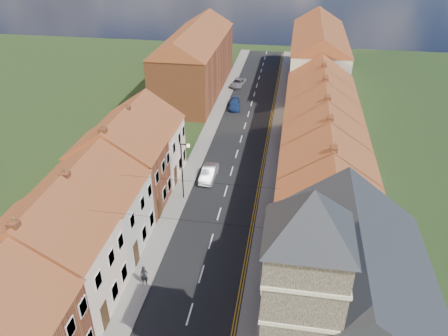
{
  "coord_description": "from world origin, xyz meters",
  "views": [
    {
      "loc": [
        5.85,
        -14.61,
        24.26
      ],
      "look_at": [
        0.04,
        20.61,
        3.5
      ],
      "focal_mm": 35.0,
      "sensor_mm": 36.0,
      "label": 1
    }
  ],
  "objects_px": {
    "car_far": "(234,104)",
    "pedestrian_left": "(144,276)",
    "church": "(340,300)",
    "car_distant": "(238,83)",
    "pedestrian_right": "(271,239)",
    "car_mid": "(209,173)",
    "lamppost": "(183,168)"
  },
  "relations": [
    {
      "from": "church",
      "to": "lamppost",
      "type": "distance_m",
      "value": 21.38
    },
    {
      "from": "lamppost",
      "to": "car_distant",
      "type": "distance_m",
      "value": 33.26
    },
    {
      "from": "car_distant",
      "to": "car_mid",
      "type": "bearing_deg",
      "value": -79.69
    },
    {
      "from": "church",
      "to": "pedestrian_left",
      "type": "height_order",
      "value": "church"
    },
    {
      "from": "pedestrian_left",
      "to": "car_mid",
      "type": "bearing_deg",
      "value": 75.89
    },
    {
      "from": "pedestrian_left",
      "to": "pedestrian_right",
      "type": "height_order",
      "value": "pedestrian_right"
    },
    {
      "from": "lamppost",
      "to": "car_mid",
      "type": "bearing_deg",
      "value": 67.93
    },
    {
      "from": "lamppost",
      "to": "pedestrian_right",
      "type": "xyz_separation_m",
      "value": [
        8.91,
        -6.05,
        -2.6
      ]
    },
    {
      "from": "lamppost",
      "to": "pedestrian_right",
      "type": "bearing_deg",
      "value": -34.18
    },
    {
      "from": "car_mid",
      "to": "pedestrian_right",
      "type": "bearing_deg",
      "value": -52.26
    },
    {
      "from": "car_distant",
      "to": "car_far",
      "type": "bearing_deg",
      "value": -76.91
    },
    {
      "from": "car_distant",
      "to": "pedestrian_left",
      "type": "xyz_separation_m",
      "value": [
        -0.98,
        -44.91,
        0.34
      ]
    },
    {
      "from": "church",
      "to": "pedestrian_right",
      "type": "distance_m",
      "value": 12.46
    },
    {
      "from": "car_far",
      "to": "pedestrian_right",
      "type": "bearing_deg",
      "value": -83.45
    },
    {
      "from": "pedestrian_left",
      "to": "lamppost",
      "type": "bearing_deg",
      "value": 81.64
    },
    {
      "from": "lamppost",
      "to": "car_far",
      "type": "relative_size",
      "value": 1.49
    },
    {
      "from": "pedestrian_left",
      "to": "car_distant",
      "type": "bearing_deg",
      "value": 81.13
    },
    {
      "from": "car_far",
      "to": "car_distant",
      "type": "xyz_separation_m",
      "value": [
        -0.71,
        9.21,
        0.0
      ]
    },
    {
      "from": "church",
      "to": "car_distant",
      "type": "relative_size",
      "value": 3.59
    },
    {
      "from": "church",
      "to": "lamppost",
      "type": "xyz_separation_m",
      "value": [
        -13.17,
        16.68,
        -2.34
      ]
    },
    {
      "from": "car_distant",
      "to": "pedestrian_right",
      "type": "height_order",
      "value": "pedestrian_right"
    },
    {
      "from": "car_mid",
      "to": "car_distant",
      "type": "height_order",
      "value": "car_mid"
    },
    {
      "from": "church",
      "to": "car_mid",
      "type": "xyz_separation_m",
      "value": [
        -11.52,
        20.76,
        -5.23
      ]
    },
    {
      "from": "car_far",
      "to": "car_mid",
      "type": "bearing_deg",
      "value": -96.94
    },
    {
      "from": "car_far",
      "to": "pedestrian_left",
      "type": "relative_size",
      "value": 2.48
    },
    {
      "from": "pedestrian_left",
      "to": "pedestrian_right",
      "type": "xyz_separation_m",
      "value": [
        9.07,
        5.73,
        0.01
      ]
    },
    {
      "from": "church",
      "to": "car_distant",
      "type": "distance_m",
      "value": 51.57
    },
    {
      "from": "car_mid",
      "to": "car_far",
      "type": "bearing_deg",
      "value": 92.46
    },
    {
      "from": "car_far",
      "to": "pedestrian_left",
      "type": "height_order",
      "value": "pedestrian_left"
    },
    {
      "from": "car_far",
      "to": "pedestrian_right",
      "type": "xyz_separation_m",
      "value": [
        7.37,
        -29.96,
        0.36
      ]
    },
    {
      "from": "car_mid",
      "to": "pedestrian_right",
      "type": "relative_size",
      "value": 2.41
    },
    {
      "from": "church",
      "to": "lamppost",
      "type": "height_order",
      "value": "church"
    }
  ]
}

